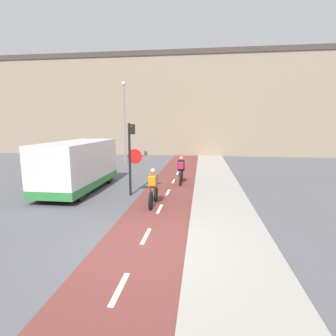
% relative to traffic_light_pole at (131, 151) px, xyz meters
% --- Properties ---
extents(ground_plane, '(120.00, 120.00, 0.00)m').
position_rel_traffic_light_pole_xyz_m(ground_plane, '(1.58, -4.83, -2.04)').
color(ground_plane, '#5B5B60').
extents(bike_lane, '(2.43, 60.00, 0.02)m').
position_rel_traffic_light_pole_xyz_m(bike_lane, '(1.58, -4.83, -2.03)').
color(bike_lane, brown).
rests_on(bike_lane, ground_plane).
extents(sidewalk_strip, '(2.40, 60.00, 0.05)m').
position_rel_traffic_light_pole_xyz_m(sidewalk_strip, '(3.99, -4.83, -2.01)').
color(sidewalk_strip, '#A8A399').
rests_on(sidewalk_strip, ground_plane).
extents(building_row_background, '(60.00, 5.20, 10.44)m').
position_rel_traffic_light_pole_xyz_m(building_row_background, '(1.58, 18.05, 3.19)').
color(building_row_background, gray).
rests_on(building_row_background, ground_plane).
extents(traffic_light_pole, '(0.67, 0.25, 3.30)m').
position_rel_traffic_light_pole_xyz_m(traffic_light_pole, '(0.00, 0.00, 0.00)').
color(traffic_light_pole, black).
rests_on(traffic_light_pole, ground_plane).
extents(street_lamp_far, '(0.36, 0.36, 6.65)m').
position_rel_traffic_light_pole_xyz_m(street_lamp_far, '(-3.25, 9.93, 2.04)').
color(street_lamp_far, gray).
rests_on(street_lamp_far, ground_plane).
extents(cyclist_near, '(0.46, 1.79, 1.54)m').
position_rel_traffic_light_pole_xyz_m(cyclist_near, '(1.25, -1.42, -1.31)').
color(cyclist_near, black).
rests_on(cyclist_near, ground_plane).
extents(cyclist_far, '(0.46, 1.75, 1.51)m').
position_rel_traffic_light_pole_xyz_m(cyclist_far, '(2.04, 2.68, -1.32)').
color(cyclist_far, black).
rests_on(cyclist_far, ground_plane).
extents(van, '(2.07, 5.39, 2.41)m').
position_rel_traffic_light_pole_xyz_m(van, '(-2.85, 0.57, -0.85)').
color(van, silver).
rests_on(van, ground_plane).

